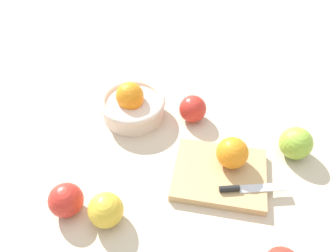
{
  "coord_description": "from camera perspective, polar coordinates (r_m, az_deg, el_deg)",
  "views": [
    {
      "loc": [
        0.09,
        -0.47,
        0.66
      ],
      "look_at": [
        -0.08,
        0.1,
        0.04
      ],
      "focal_mm": 35.51,
      "sensor_mm": 36.0,
      "label": 1
    }
  ],
  "objects": [
    {
      "name": "ground_plane",
      "position": [
        0.81,
        3.69,
        -7.95
      ],
      "size": [
        2.4,
        2.4,
        0.0
      ],
      "primitive_type": "plane",
      "color": "beige"
    },
    {
      "name": "bowl",
      "position": [
        0.92,
        -6.13,
        3.72
      ],
      "size": [
        0.18,
        0.18,
        0.11
      ],
      "color": "beige",
      "rests_on": "ground_plane"
    },
    {
      "name": "cutting_board",
      "position": [
        0.81,
        8.82,
        -8.19
      ],
      "size": [
        0.23,
        0.2,
        0.02
      ],
      "primitive_type": "cube",
      "rotation": [
        0.0,
        0.0,
        0.11
      ],
      "color": "tan",
      "rests_on": "ground_plane"
    },
    {
      "name": "orange_on_board",
      "position": [
        0.79,
        10.97,
        -4.55
      ],
      "size": [
        0.08,
        0.08,
        0.08
      ],
      "primitive_type": "sphere",
      "color": "orange",
      "rests_on": "cutting_board"
    },
    {
      "name": "knife",
      "position": [
        0.77,
        12.9,
        -10.37
      ],
      "size": [
        0.15,
        0.07,
        0.01
      ],
      "color": "silver",
      "rests_on": "cutting_board"
    },
    {
      "name": "apple_back_left",
      "position": [
        0.91,
        4.26,
        2.96
      ],
      "size": [
        0.08,
        0.08,
        0.08
      ],
      "primitive_type": "sphere",
      "color": "red",
      "rests_on": "ground_plane"
    },
    {
      "name": "apple_back_right",
      "position": [
        0.88,
        21.08,
        -2.77
      ],
      "size": [
        0.08,
        0.08,
        0.08
      ],
      "primitive_type": "sphere",
      "color": "#8EB738",
      "rests_on": "ground_plane"
    },
    {
      "name": "apple_front_left",
      "position": [
        0.73,
        -10.64,
        -14.0
      ],
      "size": [
        0.08,
        0.08,
        0.08
      ],
      "primitive_type": "sphere",
      "color": "gold",
      "rests_on": "ground_plane"
    },
    {
      "name": "apple_front_left_2",
      "position": [
        0.76,
        -17.11,
        -12.05
      ],
      "size": [
        0.08,
        0.08,
        0.08
      ],
      "primitive_type": "sphere",
      "color": "red",
      "rests_on": "ground_plane"
    }
  ]
}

